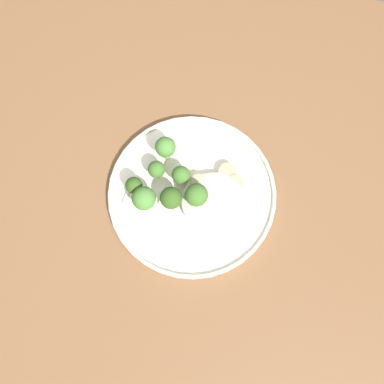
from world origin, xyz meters
name	(u,v)px	position (x,y,z in m)	size (l,w,h in m)	color
ground	(203,268)	(0.00, 0.00, 0.00)	(6.00, 6.00, 0.00)	#47423D
wooden_dining_table	(212,227)	(0.00, 0.00, 0.66)	(1.40, 1.00, 0.74)	brown
dinner_plate	(192,194)	(-0.04, 0.03, 0.75)	(0.29, 0.29, 0.02)	beige
noodle_bed	(218,202)	(0.00, 0.02, 0.76)	(0.12, 0.11, 0.03)	beige
seared_scallop_left_edge	(199,196)	(-0.03, 0.03, 0.76)	(0.03, 0.03, 0.01)	#DBB77A
seared_scallop_half_hidden	(213,204)	(-0.01, 0.02, 0.76)	(0.03, 0.03, 0.02)	#DBB77A
seared_scallop_rear_pale	(235,184)	(0.03, 0.06, 0.76)	(0.03, 0.03, 0.02)	beige
seared_scallop_center_golden	(199,184)	(-0.04, 0.05, 0.76)	(0.03, 0.03, 0.02)	beige
seared_scallop_large_seared	(227,172)	(0.01, 0.08, 0.76)	(0.03, 0.03, 0.01)	beige
broccoli_floret_tall_stalk	(134,186)	(-0.14, 0.02, 0.78)	(0.03, 0.03, 0.05)	#7A994C
broccoli_floret_rear_charred	(144,200)	(-0.12, 0.00, 0.79)	(0.04, 0.04, 0.06)	#7A994C
broccoli_floret_beside_noodles	(181,175)	(-0.07, 0.05, 0.78)	(0.03, 0.03, 0.05)	#89A356
broccoli_floret_left_leaning	(157,170)	(-0.11, 0.06, 0.78)	(0.03, 0.03, 0.04)	#7A994C
broccoli_floret_near_rim	(166,148)	(-0.10, 0.09, 0.79)	(0.04, 0.04, 0.06)	#89A356
broccoli_floret_front_edge	(171,198)	(-0.08, 0.01, 0.78)	(0.04, 0.04, 0.05)	#7A994C
broccoli_floret_right_tilted	(196,195)	(-0.03, 0.02, 0.79)	(0.04, 0.04, 0.06)	#89A356
onion_sliver_curled_piece	(127,195)	(-0.15, 0.01, 0.75)	(0.04, 0.01, 0.00)	silver
onion_sliver_long_sliver	(162,192)	(-0.10, 0.02, 0.75)	(0.05, 0.01, 0.00)	silver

